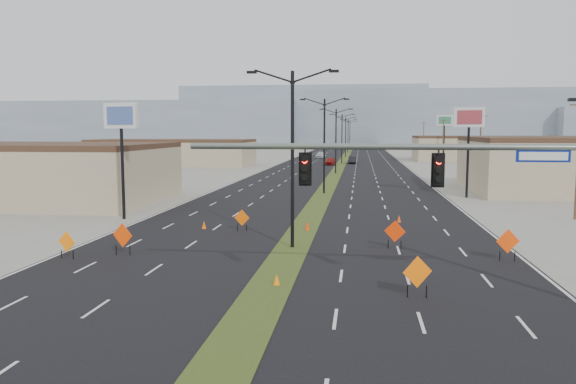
# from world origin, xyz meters

# --- Properties ---
(ground) EXTENTS (600.00, 600.00, 0.00)m
(ground) POSITION_xyz_m (0.00, 0.00, 0.00)
(ground) COLOR gray
(ground) RESTS_ON ground
(road_surface) EXTENTS (25.00, 400.00, 0.02)m
(road_surface) POSITION_xyz_m (0.00, 100.00, 0.00)
(road_surface) COLOR black
(road_surface) RESTS_ON ground
(median_strip) EXTENTS (2.00, 400.00, 0.04)m
(median_strip) POSITION_xyz_m (0.00, 100.00, 0.00)
(median_strip) COLOR #364819
(median_strip) RESTS_ON ground
(building_sw_far) EXTENTS (30.00, 14.00, 4.50)m
(building_sw_far) POSITION_xyz_m (-32.00, 85.00, 2.25)
(building_sw_far) COLOR tan
(building_sw_far) RESTS_ON ground
(building_se_far) EXTENTS (44.00, 16.00, 5.00)m
(building_se_far) POSITION_xyz_m (38.00, 110.00, 2.50)
(building_se_far) COLOR tan
(building_se_far) RESTS_ON ground
(mesa_west) EXTENTS (180.00, 50.00, 22.00)m
(mesa_west) POSITION_xyz_m (-120.00, 280.00, 11.00)
(mesa_west) COLOR gray
(mesa_west) RESTS_ON ground
(mesa_center) EXTENTS (220.00, 50.00, 28.00)m
(mesa_center) POSITION_xyz_m (40.00, 300.00, 14.00)
(mesa_center) COLOR gray
(mesa_center) RESTS_ON ground
(mesa_backdrop) EXTENTS (140.00, 50.00, 32.00)m
(mesa_backdrop) POSITION_xyz_m (-30.00, 320.00, 16.00)
(mesa_backdrop) COLOR gray
(mesa_backdrop) RESTS_ON ground
(signal_mast) EXTENTS (16.30, 0.60, 8.00)m
(signal_mast) POSITION_xyz_m (8.56, 2.00, 4.79)
(signal_mast) COLOR slate
(signal_mast) RESTS_ON ground
(streetlight_0) EXTENTS (5.15, 0.24, 10.02)m
(streetlight_0) POSITION_xyz_m (0.00, 12.00, 5.42)
(streetlight_0) COLOR black
(streetlight_0) RESTS_ON ground
(streetlight_1) EXTENTS (5.15, 0.24, 10.02)m
(streetlight_1) POSITION_xyz_m (0.00, 40.00, 5.42)
(streetlight_1) COLOR black
(streetlight_1) RESTS_ON ground
(streetlight_2) EXTENTS (5.15, 0.24, 10.02)m
(streetlight_2) POSITION_xyz_m (0.00, 68.00, 5.42)
(streetlight_2) COLOR black
(streetlight_2) RESTS_ON ground
(streetlight_3) EXTENTS (5.15, 0.24, 10.02)m
(streetlight_3) POSITION_xyz_m (0.00, 96.00, 5.42)
(streetlight_3) COLOR black
(streetlight_3) RESTS_ON ground
(streetlight_4) EXTENTS (5.15, 0.24, 10.02)m
(streetlight_4) POSITION_xyz_m (0.00, 124.00, 5.42)
(streetlight_4) COLOR black
(streetlight_4) RESTS_ON ground
(streetlight_5) EXTENTS (5.15, 0.24, 10.02)m
(streetlight_5) POSITION_xyz_m (0.00, 152.00, 5.42)
(streetlight_5) COLOR black
(streetlight_5) RESTS_ON ground
(streetlight_6) EXTENTS (5.15, 0.24, 10.02)m
(streetlight_6) POSITION_xyz_m (0.00, 180.00, 5.42)
(streetlight_6) COLOR black
(streetlight_6) RESTS_ON ground
(utility_pole_1) EXTENTS (1.60, 0.20, 9.00)m
(utility_pole_1) POSITION_xyz_m (20.00, 60.00, 4.67)
(utility_pole_1) COLOR #4C3823
(utility_pole_1) RESTS_ON ground
(utility_pole_2) EXTENTS (1.60, 0.20, 9.00)m
(utility_pole_2) POSITION_xyz_m (20.00, 95.00, 4.67)
(utility_pole_2) COLOR #4C3823
(utility_pole_2) RESTS_ON ground
(utility_pole_3) EXTENTS (1.60, 0.20, 9.00)m
(utility_pole_3) POSITION_xyz_m (20.00, 130.00, 4.67)
(utility_pole_3) COLOR #4C3823
(utility_pole_3) RESTS_ON ground
(car_left) EXTENTS (2.22, 4.46, 1.46)m
(car_left) POSITION_xyz_m (-2.00, 89.90, 0.73)
(car_left) COLOR maroon
(car_left) RESTS_ON ground
(car_mid) EXTENTS (1.56, 4.34, 1.42)m
(car_mid) POSITION_xyz_m (2.18, 95.00, 0.71)
(car_mid) COLOR black
(car_mid) RESTS_ON ground
(car_far) EXTENTS (2.56, 5.25, 1.47)m
(car_far) POSITION_xyz_m (-5.80, 117.18, 0.73)
(car_far) COLOR silver
(car_far) RESTS_ON ground
(construction_sign_0) EXTENTS (1.08, 0.35, 1.48)m
(construction_sign_0) POSITION_xyz_m (-11.34, 7.65, 0.87)
(construction_sign_0) COLOR orange
(construction_sign_0) RESTS_ON ground
(construction_sign_1) EXTENTS (1.27, 0.48, 1.77)m
(construction_sign_1) POSITION_xyz_m (-8.82, 8.88, 1.04)
(construction_sign_1) COLOR #F43E05
(construction_sign_1) RESTS_ON ground
(construction_sign_2) EXTENTS (1.07, 0.31, 1.45)m
(construction_sign_2) POSITION_xyz_m (-3.99, 16.89, 0.85)
(construction_sign_2) COLOR #EA5704
(construction_sign_2) RESTS_ON ground
(construction_sign_3) EXTENTS (1.18, 0.42, 1.64)m
(construction_sign_3) POSITION_xyz_m (5.81, 12.40, 0.96)
(construction_sign_3) COLOR #F03305
(construction_sign_3) RESTS_ON ground
(construction_sign_4) EXTENTS (1.20, 0.54, 1.72)m
(construction_sign_4) POSITION_xyz_m (6.14, 3.00, 1.01)
(construction_sign_4) COLOR #FF6805
(construction_sign_4) RESTS_ON ground
(construction_sign_5) EXTENTS (1.24, 0.37, 1.69)m
(construction_sign_5) POSITION_xyz_m (11.37, 10.06, 1.00)
(construction_sign_5) COLOR #E43B04
(construction_sign_5) RESTS_ON ground
(cone_0) EXTENTS (0.42, 0.42, 0.54)m
(cone_0) POSITION_xyz_m (0.28, 4.04, 0.27)
(cone_0) COLOR orange
(cone_0) RESTS_ON ground
(cone_1) EXTENTS (0.46, 0.46, 0.62)m
(cone_1) POSITION_xyz_m (0.33, 17.69, 0.31)
(cone_1) COLOR #EC3704
(cone_1) RESTS_ON ground
(cone_2) EXTENTS (0.42, 0.42, 0.54)m
(cone_2) POSITION_xyz_m (6.68, 21.88, 0.27)
(cone_2) COLOR #FF4305
(cone_2) RESTS_ON ground
(cone_3) EXTENTS (0.40, 0.40, 0.54)m
(cone_3) POSITION_xyz_m (-6.74, 17.36, 0.27)
(cone_3) COLOR #E95A04
(cone_3) RESTS_ON ground
(pole_sign_west) EXTENTS (2.86, 0.98, 8.76)m
(pole_sign_west) POSITION_xyz_m (-14.00, 20.85, 7.10)
(pole_sign_west) COLOR black
(pole_sign_west) RESTS_ON ground
(pole_sign_east_near) EXTENTS (2.92, 1.10, 8.98)m
(pole_sign_east_near) POSITION_xyz_m (14.43, 38.27, 7.30)
(pole_sign_east_near) COLOR black
(pole_sign_east_near) RESTS_ON ground
(pole_sign_east_far) EXTENTS (3.16, 1.35, 9.87)m
(pole_sign_east_far) POSITION_xyz_m (20.96, 100.35, 8.08)
(pole_sign_east_far) COLOR black
(pole_sign_east_far) RESTS_ON ground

